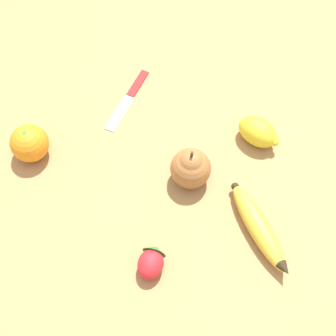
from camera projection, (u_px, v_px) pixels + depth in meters
name	position (u px, v px, depth m)	size (l,w,h in m)	color
ground_plane	(143.00, 203.00, 0.84)	(3.00, 3.00, 0.00)	#A87A47
banana	(259.00, 228.00, 0.80)	(0.18, 0.11, 0.04)	gold
orange	(30.00, 143.00, 0.86)	(0.07, 0.07, 0.07)	orange
pear	(191.00, 167.00, 0.83)	(0.07, 0.07, 0.09)	#A36633
strawberry	(151.00, 262.00, 0.77)	(0.06, 0.07, 0.04)	red
lemon	(258.00, 132.00, 0.88)	(0.09, 0.06, 0.05)	yellow
paring_knife	(129.00, 97.00, 0.95)	(0.06, 0.16, 0.01)	silver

